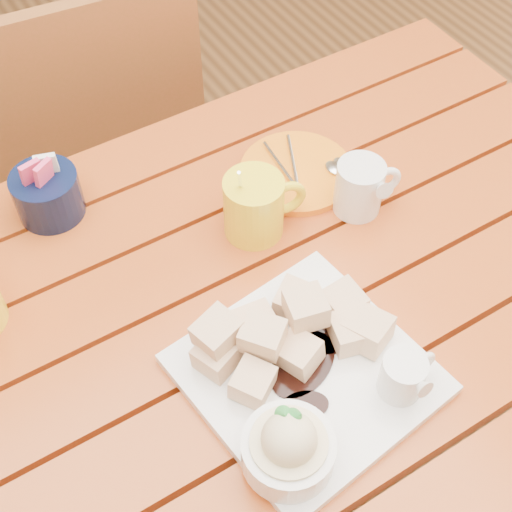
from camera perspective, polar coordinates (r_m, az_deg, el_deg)
ground at (r=1.63m, az=0.73°, el=-18.59°), size 5.00×5.00×0.00m
table at (r=1.05m, az=1.08°, el=-6.70°), size 1.20×0.79×0.75m
dessert_plate at (r=0.86m, az=3.75°, el=-9.88°), size 0.30×0.30×0.11m
coffee_mug_right at (r=1.00m, az=-0.03°, el=4.07°), size 0.12×0.09×0.14m
cream_pitcher at (r=1.04m, az=8.39°, el=5.54°), size 0.10×0.09×0.09m
sugar_caddy at (r=1.07m, az=-16.34°, el=4.81°), size 0.10×0.10×0.11m
orange_saucer at (r=1.11m, az=3.35°, el=6.74°), size 0.18×0.18×0.02m
chair_far at (r=1.56m, az=-12.92°, el=8.68°), size 0.46×0.46×0.90m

